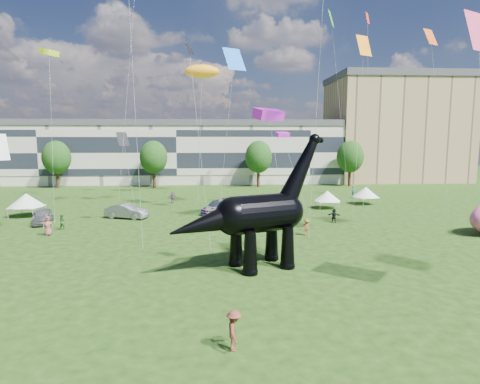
{
  "coord_description": "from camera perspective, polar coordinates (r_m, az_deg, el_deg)",
  "views": [
    {
      "loc": [
        -0.03,
        -23.99,
        9.27
      ],
      "look_at": [
        1.82,
        8.0,
        5.0
      ],
      "focal_mm": 30.0,
      "sensor_mm": 36.0,
      "label": 1
    }
  ],
  "objects": [
    {
      "name": "gazebo_left",
      "position": [
        54.28,
        -28.11,
        -1.04
      ],
      "size": [
        4.3,
        4.3,
        2.81
      ],
      "rotation": [
        0.0,
        0.0,
        -0.07
      ],
      "color": "silver",
      "rests_on": "ground"
    },
    {
      "name": "apartment_block",
      "position": [
        97.59,
        21.12,
        8.1
      ],
      "size": [
        28.0,
        18.0,
        22.0
      ],
      "primitive_type": "cube",
      "color": "tan",
      "rests_on": "ground"
    },
    {
      "name": "car_white",
      "position": [
        54.81,
        0.99,
        -1.38
      ],
      "size": [
        5.68,
        3.57,
        1.46
      ],
      "primitive_type": "imported",
      "rotation": [
        0.0,
        0.0,
        1.8
      ],
      "color": "silver",
      "rests_on": "ground"
    },
    {
      "name": "car_grey",
      "position": [
        48.77,
        -15.81,
        -2.67
      ],
      "size": [
        5.33,
        3.29,
        1.66
      ],
      "primitive_type": "imported",
      "rotation": [
        0.0,
        0.0,
        1.24
      ],
      "color": "slate",
      "rests_on": "ground"
    },
    {
      "name": "dinosaur_sculpture",
      "position": [
        28.6,
        2.17,
        -3.48
      ],
      "size": [
        11.91,
        6.44,
        10.01
      ],
      "rotation": [
        0.0,
        0.0,
        0.4
      ],
      "color": "black",
      "rests_on": "ground"
    },
    {
      "name": "gazebo_far",
      "position": [
        59.64,
        17.44,
        -0.02
      ],
      "size": [
        4.38,
        4.38,
        2.47
      ],
      "rotation": [
        0.0,
        0.0,
        0.28
      ],
      "color": "white",
      "rests_on": "ground"
    },
    {
      "name": "tree_mid_left",
      "position": [
        77.97,
        -12.2,
        5.23
      ],
      "size": [
        5.2,
        5.2,
        9.44
      ],
      "color": "#382314",
      "rests_on": "ground"
    },
    {
      "name": "tree_far_left",
      "position": [
        82.67,
        -24.67,
        4.83
      ],
      "size": [
        5.2,
        5.2,
        9.44
      ],
      "color": "#382314",
      "rests_on": "ground"
    },
    {
      "name": "tree_far_right",
      "position": [
        81.32,
        15.42,
        5.22
      ],
      "size": [
        5.2,
        5.2,
        9.44
      ],
      "color": "#382314",
      "rests_on": "ground"
    },
    {
      "name": "visitors",
      "position": [
        38.9,
        -2.79,
        -4.89
      ],
      "size": [
        38.65,
        46.14,
        1.9
      ],
      "color": "#36732E",
      "rests_on": "ground"
    },
    {
      "name": "kites",
      "position": [
        57.79,
        -2.68,
        18.46
      ],
      "size": [
        62.86,
        51.01,
        29.6
      ],
      "color": "#F94E10",
      "rests_on": "ground"
    },
    {
      "name": "car_silver",
      "position": [
        49.17,
        -26.25,
        -3.1
      ],
      "size": [
        3.28,
        5.16,
        1.63
      ],
      "primitive_type": "imported",
      "rotation": [
        0.0,
        0.0,
        0.31
      ],
      "color": "#AFAEB3",
      "rests_on": "ground"
    },
    {
      "name": "terrace_row",
      "position": [
        86.42,
        -8.65,
        5.33
      ],
      "size": [
        78.0,
        11.0,
        12.0
      ],
      "primitive_type": "cube",
      "color": "beige",
      "rests_on": "ground"
    },
    {
      "name": "ground",
      "position": [
        25.72,
        -3.11,
        -13.55
      ],
      "size": [
        220.0,
        220.0,
        0.0
      ],
      "primitive_type": "plane",
      "color": "#16330C",
      "rests_on": "ground"
    },
    {
      "name": "gazebo_near",
      "position": [
        54.73,
        12.31,
        -0.56
      ],
      "size": [
        3.44,
        3.44,
        2.39
      ],
      "rotation": [
        0.0,
        0.0,
        -0.0
      ],
      "color": "white",
      "rests_on": "ground"
    },
    {
      "name": "tree_mid_right",
      "position": [
        77.46,
        2.65,
        5.37
      ],
      "size": [
        5.2,
        5.2,
        9.44
      ],
      "color": "#382314",
      "rests_on": "ground"
    },
    {
      "name": "car_dark",
      "position": [
        50.16,
        -3.12,
        -2.13
      ],
      "size": [
        5.05,
        5.92,
        1.63
      ],
      "primitive_type": "imported",
      "rotation": [
        0.0,
        0.0,
        -0.6
      ],
      "color": "#595960",
      "rests_on": "ground"
    }
  ]
}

